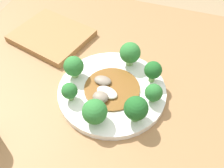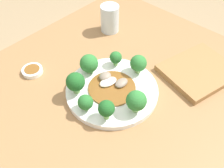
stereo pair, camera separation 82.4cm
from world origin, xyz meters
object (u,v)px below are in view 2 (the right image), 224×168
plate (112,90)px  broccoli_southeast (75,82)px  broccoli_west (139,64)px  cutting_board (199,71)px  drinking_glass (110,19)px  broccoli_northeast (106,109)px  broccoli_east (85,102)px  sauce_dish (32,71)px  stirfry_center (111,84)px  broccoli_north (136,101)px  broccoli_southwest (116,58)px  broccoli_south (89,63)px

plate → broccoli_southeast: broccoli_southeast is taller
broccoli_west → cutting_board: size_ratio=0.24×
plate → drinking_glass: drinking_glass is taller
broccoli_northeast → broccoli_southeast: (-0.01, -0.13, 0.00)m
broccoli_east → sauce_dish: (0.01, -0.25, -0.04)m
drinking_glass → cutting_board: (-0.02, 0.38, -0.04)m
stirfry_center → broccoli_east: bearing=4.2°
broccoli_northeast → sauce_dish: broccoli_northeast is taller
broccoli_southeast → sauce_dish: bearing=-80.0°
broccoli_west → broccoli_north: size_ratio=0.91×
broccoli_east → stirfry_center: (-0.12, -0.01, -0.02)m
broccoli_east → sauce_dish: bearing=-88.6°
drinking_glass → broccoli_north: bearing=52.9°
broccoli_southwest → stirfry_center: (0.08, 0.05, -0.02)m
broccoli_southwest → drinking_glass: bearing=-132.1°
broccoli_west → broccoli_northeast: bearing=14.1°
broccoli_west → stirfry_center: (0.10, -0.02, -0.03)m
broccoli_south → cutting_board: 0.36m
broccoli_west → sauce_dish: 0.35m
broccoli_southeast → drinking_glass: drinking_glass is taller
broccoli_northeast → cutting_board: size_ratio=0.24×
sauce_dish → cutting_board: (-0.37, 0.41, 0.00)m
broccoli_east → stirfry_center: broccoli_east is taller
broccoli_west → stirfry_center: 0.11m
stirfry_center → sauce_dish: stirfry_center is taller
plate → broccoli_southwest: broccoli_southwest is taller
broccoli_south → sauce_dish: (0.12, -0.15, -0.04)m
broccoli_southwest → cutting_board: bearing=127.9°
sauce_dish → cutting_board: 0.55m
drinking_glass → plate: bearing=44.0°
plate → broccoli_north: size_ratio=3.99×
broccoli_north → stirfry_center: 0.12m
broccoli_northeast → broccoli_southeast: 0.13m
plate → drinking_glass: bearing=-136.0°
plate → broccoli_east: 0.11m
broccoli_east → cutting_board: size_ratio=0.20×
plate → broccoli_south: 0.11m
broccoli_southwest → broccoli_north: 0.20m
broccoli_southwest → broccoli_south: 0.09m
broccoli_west → broccoli_south: 0.16m
plate → stirfry_center: (-0.01, -0.01, 0.01)m
broccoli_north → broccoli_east: (0.09, -0.11, -0.01)m
cutting_board → broccoli_south: bearing=-45.8°
broccoli_east → broccoli_south: broccoli_south is taller
stirfry_center → sauce_dish: bearing=-63.6°
broccoli_northeast → stirfry_center: 0.13m
plate → drinking_glass: (-0.24, -0.23, 0.04)m
broccoli_north → stirfry_center: size_ratio=0.49×
drinking_glass → sauce_dish: 0.36m
broccoli_west → broccoli_south: bearing=-48.2°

